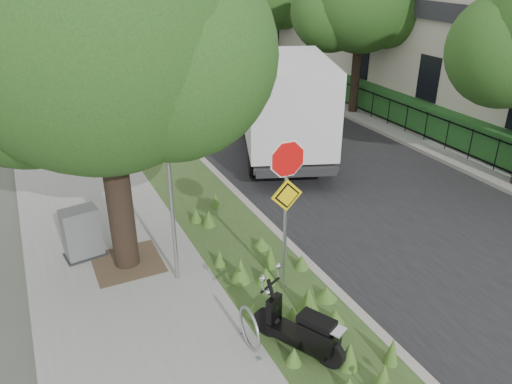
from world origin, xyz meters
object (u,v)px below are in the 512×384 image
Objects in this scene: scooter_near at (307,335)px; sign_assembly at (287,187)px; box_truck at (284,101)px; utility_cabinet at (82,234)px.

sign_assembly is at bearing 73.19° from scooter_near.
box_truck reaches higher than scooter_near.
utility_cabinet is (-3.36, 2.92, -1.67)m from sign_assembly.
sign_assembly is 2.58m from scooter_near.
scooter_near is at bearing -106.81° from sign_assembly.
sign_assembly is 2.86× the size of utility_cabinet.
sign_assembly reaches higher than scooter_near.
sign_assembly reaches higher than utility_cabinet.
scooter_near is 1.42× the size of utility_cabinet.
box_truck is (4.09, 8.39, 1.29)m from scooter_near.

